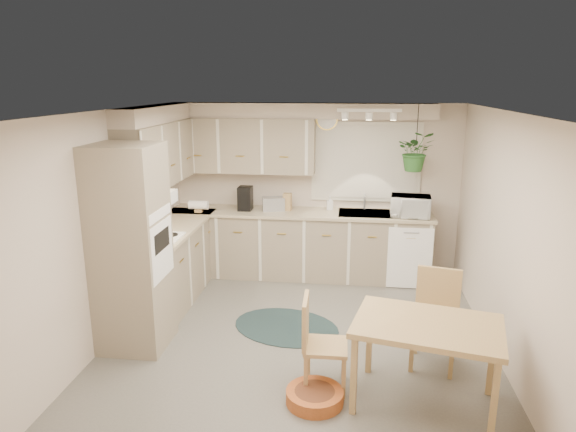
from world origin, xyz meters
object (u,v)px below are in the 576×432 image
object	(u,v)px
chair_back	(435,321)
microwave	(410,204)
chair_left	(326,344)
braided_rug	(286,327)
dining_table	(425,364)
pet_bed	(315,397)

from	to	relation	value
chair_back	microwave	world-z (taller)	microwave
chair_back	microwave	bearing A→B (deg)	-75.86
chair_left	microwave	world-z (taller)	microwave
braided_rug	chair_back	bearing A→B (deg)	-22.47
chair_left	braided_rug	size ratio (longest dim) A/B	0.70
dining_table	chair_back	bearing A→B (deg)	74.94
dining_table	microwave	distance (m)	2.87
dining_table	braided_rug	xyz separation A→B (m)	(-1.34, 1.26, -0.37)
dining_table	braided_rug	size ratio (longest dim) A/B	0.98
pet_bed	microwave	xyz separation A→B (m)	(1.05, 2.88, 1.06)
dining_table	microwave	bearing A→B (deg)	87.31
chair_back	pet_bed	size ratio (longest dim) A/B	1.89
braided_rug	pet_bed	xyz separation A→B (m)	(0.42, -1.36, 0.05)
dining_table	chair_back	distance (m)	0.66
chair_left	pet_bed	bearing A→B (deg)	-17.62
pet_bed	microwave	bearing A→B (deg)	70.00
chair_back	microwave	distance (m)	2.24
dining_table	pet_bed	world-z (taller)	dining_table
pet_bed	microwave	size ratio (longest dim) A/B	0.97
pet_bed	chair_left	bearing A→B (deg)	73.32
dining_table	pet_bed	xyz separation A→B (m)	(-0.92, -0.11, -0.32)
braided_rug	microwave	distance (m)	2.38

